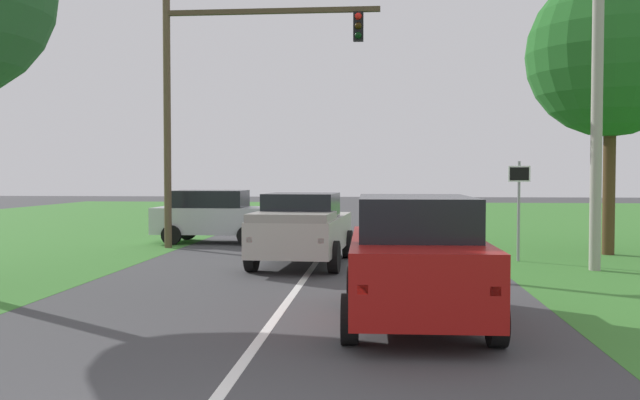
{
  "coord_description": "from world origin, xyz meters",
  "views": [
    {
      "loc": [
        1.73,
        -5.13,
        2.4
      ],
      "look_at": [
        -0.21,
        17.11,
        1.58
      ],
      "focal_mm": 38.46,
      "sensor_mm": 36.0,
      "label": 1
    }
  ],
  "objects_px": {
    "keep_moving_sign": "(519,198)",
    "utility_pole_right": "(597,81)",
    "crossing_suv_far": "(214,215)",
    "traffic_light": "(219,83)",
    "red_suv_near": "(415,257)",
    "oak_tree_right": "(611,54)",
    "pickup_truck_lead": "(303,228)"
  },
  "relations": [
    {
      "from": "keep_moving_sign",
      "to": "utility_pole_right",
      "type": "height_order",
      "value": "utility_pole_right"
    },
    {
      "from": "crossing_suv_far",
      "to": "utility_pole_right",
      "type": "relative_size",
      "value": 0.45
    },
    {
      "from": "keep_moving_sign",
      "to": "crossing_suv_far",
      "type": "relative_size",
      "value": 0.66
    },
    {
      "from": "crossing_suv_far",
      "to": "utility_pole_right",
      "type": "distance_m",
      "value": 13.34
    },
    {
      "from": "traffic_light",
      "to": "utility_pole_right",
      "type": "relative_size",
      "value": 0.87
    },
    {
      "from": "red_suv_near",
      "to": "traffic_light",
      "type": "height_order",
      "value": "traffic_light"
    },
    {
      "from": "red_suv_near",
      "to": "crossing_suv_far",
      "type": "xyz_separation_m",
      "value": [
        -6.42,
        12.67,
        -0.1
      ]
    },
    {
      "from": "oak_tree_right",
      "to": "utility_pole_right",
      "type": "bearing_deg",
      "value": -112.49
    },
    {
      "from": "red_suv_near",
      "to": "oak_tree_right",
      "type": "height_order",
      "value": "oak_tree_right"
    },
    {
      "from": "pickup_truck_lead",
      "to": "crossing_suv_far",
      "type": "relative_size",
      "value": 1.22
    },
    {
      "from": "utility_pole_right",
      "to": "red_suv_near",
      "type": "bearing_deg",
      "value": -126.33
    },
    {
      "from": "red_suv_near",
      "to": "utility_pole_right",
      "type": "xyz_separation_m",
      "value": [
        4.81,
        6.53,
        3.67
      ]
    },
    {
      "from": "traffic_light",
      "to": "oak_tree_right",
      "type": "xyz_separation_m",
      "value": [
        12.07,
        -0.76,
        0.61
      ]
    },
    {
      "from": "crossing_suv_far",
      "to": "red_suv_near",
      "type": "bearing_deg",
      "value": -63.12
    },
    {
      "from": "utility_pole_right",
      "to": "traffic_light",
      "type": "bearing_deg",
      "value": 157.93
    },
    {
      "from": "red_suv_near",
      "to": "keep_moving_sign",
      "type": "xyz_separation_m",
      "value": [
        3.26,
        8.22,
        0.7
      ]
    },
    {
      "from": "oak_tree_right",
      "to": "red_suv_near",
      "type": "bearing_deg",
      "value": -121.91
    },
    {
      "from": "red_suv_near",
      "to": "crossing_suv_far",
      "type": "relative_size",
      "value": 1.1
    },
    {
      "from": "keep_moving_sign",
      "to": "crossing_suv_far",
      "type": "xyz_separation_m",
      "value": [
        -9.68,
        4.44,
        -0.8
      ]
    },
    {
      "from": "oak_tree_right",
      "to": "crossing_suv_far",
      "type": "bearing_deg",
      "value": 168.42
    },
    {
      "from": "pickup_truck_lead",
      "to": "utility_pole_right",
      "type": "bearing_deg",
      "value": -3.12
    },
    {
      "from": "traffic_light",
      "to": "crossing_suv_far",
      "type": "relative_size",
      "value": 1.95
    },
    {
      "from": "pickup_truck_lead",
      "to": "crossing_suv_far",
      "type": "xyz_separation_m",
      "value": [
        -3.8,
        5.73,
        -0.02
      ]
    },
    {
      "from": "traffic_light",
      "to": "crossing_suv_far",
      "type": "distance_m",
      "value": 4.83
    },
    {
      "from": "pickup_truck_lead",
      "to": "crossing_suv_far",
      "type": "height_order",
      "value": "pickup_truck_lead"
    },
    {
      "from": "oak_tree_right",
      "to": "utility_pole_right",
      "type": "xyz_separation_m",
      "value": [
        -1.46,
        -3.54,
        -1.26
      ]
    },
    {
      "from": "red_suv_near",
      "to": "traffic_light",
      "type": "distance_m",
      "value": 13.03
    },
    {
      "from": "utility_pole_right",
      "to": "oak_tree_right",
      "type": "bearing_deg",
      "value": 67.51
    },
    {
      "from": "red_suv_near",
      "to": "keep_moving_sign",
      "type": "relative_size",
      "value": 1.69
    },
    {
      "from": "keep_moving_sign",
      "to": "oak_tree_right",
      "type": "xyz_separation_m",
      "value": [
        3.01,
        1.85,
        4.23
      ]
    },
    {
      "from": "oak_tree_right",
      "to": "pickup_truck_lead",
      "type": "bearing_deg",
      "value": -160.61
    },
    {
      "from": "red_suv_near",
      "to": "oak_tree_right",
      "type": "relative_size",
      "value": 0.55
    }
  ]
}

